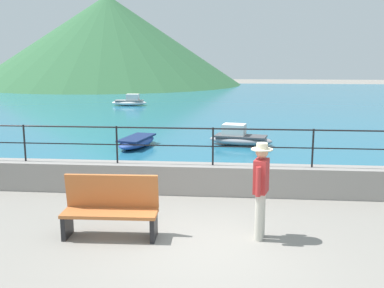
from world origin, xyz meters
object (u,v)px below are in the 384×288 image
boat_1 (130,101)px  boat_2 (239,138)px  person_walking (261,186)px  boat_0 (137,141)px  bench_main (111,206)px

boat_1 → boat_2: size_ratio=0.95×
person_walking → boat_1: bearing=108.9°
boat_0 → boat_1: size_ratio=1.05×
bench_main → boat_0: bearing=98.8°
bench_main → person_walking: 2.72m
boat_0 → boat_1: (-3.41, 13.66, 0.07)m
boat_0 → boat_1: boat_1 is taller
person_walking → bench_main: bearing=-177.4°
bench_main → boat_2: 8.92m
person_walking → boat_1: (-7.32, 21.43, -0.65)m
person_walking → boat_1: 22.65m
person_walking → boat_2: 8.49m
boat_1 → boat_2: (7.05, -12.97, 0.00)m
boat_1 → boat_0: bearing=-76.0°
person_walking → boat_2: person_walking is taller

